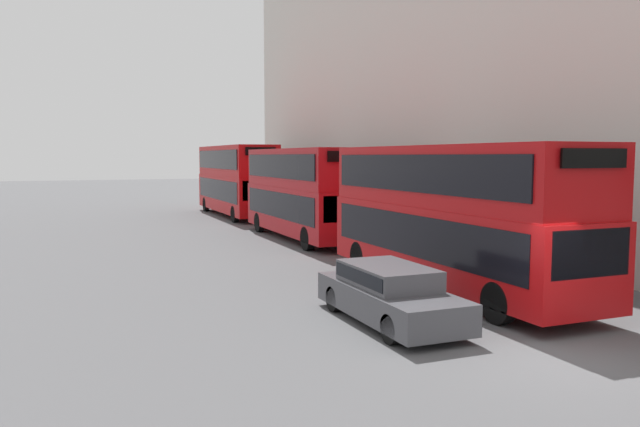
% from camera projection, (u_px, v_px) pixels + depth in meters
% --- Properties ---
extents(ground_plane, '(200.00, 200.00, 0.00)m').
position_uv_depth(ground_plane, '(559.00, 358.00, 12.03)').
color(ground_plane, '#515154').
extents(bus_leading, '(2.59, 10.52, 4.19)m').
position_uv_depth(bus_leading, '(451.00, 211.00, 18.04)').
color(bus_leading, '#B20C0F').
rests_on(bus_leading, ground).
extents(bus_second_in_queue, '(2.59, 10.08, 4.24)m').
position_uv_depth(bus_second_in_queue, '(303.00, 189.00, 29.15)').
color(bus_second_in_queue, '#A80F14').
rests_on(bus_second_in_queue, ground).
extents(bus_third_in_queue, '(2.59, 11.28, 4.56)m').
position_uv_depth(bus_third_in_queue, '(236.00, 178.00, 40.63)').
color(bus_third_in_queue, '#B20C0F').
rests_on(bus_third_in_queue, ground).
extents(car_dark_sedan, '(1.75, 4.62, 1.35)m').
position_uv_depth(car_dark_sedan, '(389.00, 292.00, 14.55)').
color(car_dark_sedan, '#47474C').
rests_on(car_dark_sedan, ground).
extents(pedestrian, '(0.36, 0.36, 1.55)m').
position_uv_depth(pedestrian, '(289.00, 208.00, 38.79)').
color(pedestrian, maroon).
rests_on(pedestrian, ground).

